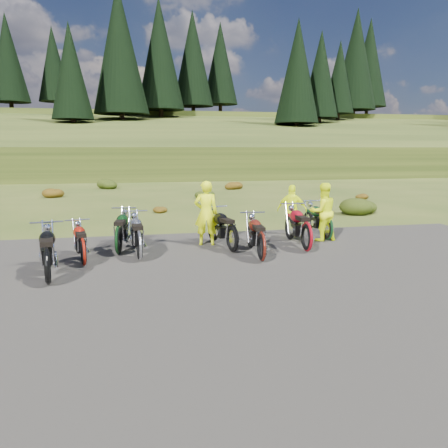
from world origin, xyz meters
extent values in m
plane|color=#364818|center=(0.00, 0.00, 0.00)|extent=(300.00, 300.00, 0.00)
cube|color=black|center=(0.00, -2.00, 0.00)|extent=(20.00, 12.00, 0.04)
cube|color=#2A3A13|center=(0.00, 110.00, 0.00)|extent=(300.00, 90.00, 9.17)
cylinder|color=black|center=(-21.00, 69.00, 9.48)|extent=(0.70, 0.70, 2.20)
cone|color=black|center=(-21.00, 69.00, 17.38)|extent=(6.16, 6.16, 14.00)
cylinder|color=black|center=(-15.00, 75.00, 10.27)|extent=(0.70, 0.70, 2.20)
cone|color=black|center=(-15.00, 75.00, 17.67)|extent=(5.72, 5.72, 13.00)
cylinder|color=black|center=(-9.00, 50.00, 5.69)|extent=(0.70, 0.70, 2.20)
cone|color=black|center=(-9.00, 50.00, 12.59)|extent=(5.28, 5.28, 12.00)
cylinder|color=black|center=(-3.00, 56.00, 6.88)|extent=(0.70, 0.70, 2.20)
cone|color=black|center=(-3.00, 56.00, 16.78)|extent=(7.92, 7.92, 18.00)
cylinder|color=black|center=(3.00, 62.00, 8.08)|extent=(0.70, 0.70, 2.20)
cone|color=black|center=(3.00, 62.00, 17.48)|extent=(7.48, 7.48, 17.00)
cylinder|color=black|center=(9.00, 68.00, 9.28)|extent=(0.70, 0.70, 2.20)
cone|color=black|center=(9.00, 68.00, 18.18)|extent=(7.04, 7.04, 16.00)
cylinder|color=black|center=(15.00, 74.00, 10.27)|extent=(0.70, 0.70, 2.20)
cone|color=black|center=(15.00, 74.00, 18.67)|extent=(6.60, 6.60, 15.00)
cylinder|color=black|center=(21.00, 49.00, 5.49)|extent=(0.70, 0.70, 2.20)
cone|color=black|center=(21.00, 49.00, 13.39)|extent=(6.16, 6.16, 14.00)
cylinder|color=black|center=(27.00, 55.00, 6.68)|extent=(0.70, 0.70, 2.20)
cone|color=black|center=(27.00, 55.00, 14.08)|extent=(5.72, 5.72, 13.00)
cylinder|color=black|center=(33.00, 61.00, 7.88)|extent=(0.70, 0.70, 2.20)
cone|color=black|center=(33.00, 61.00, 14.78)|extent=(5.28, 5.28, 12.00)
cylinder|color=black|center=(39.00, 67.00, 9.08)|extent=(0.70, 0.70, 2.20)
cone|color=black|center=(39.00, 67.00, 18.98)|extent=(7.92, 7.92, 18.00)
cylinder|color=black|center=(45.00, 73.00, 10.27)|extent=(0.70, 0.70, 2.20)
cone|color=black|center=(45.00, 73.00, 19.67)|extent=(7.48, 7.48, 17.00)
ellipsoid|color=#6B370D|center=(-6.20, 16.60, 0.38)|extent=(1.30, 1.30, 0.77)
ellipsoid|color=#20310C|center=(-3.30, 21.90, 0.46)|extent=(1.56, 1.56, 0.92)
ellipsoid|color=#6B370D|center=(-0.40, 9.20, 0.23)|extent=(0.77, 0.77, 0.45)
ellipsoid|color=#20310C|center=(2.50, 14.50, 0.31)|extent=(1.03, 1.03, 0.61)
ellipsoid|color=#6B370D|center=(5.40, 19.80, 0.38)|extent=(1.30, 1.30, 0.77)
ellipsoid|color=#20310C|center=(8.30, 7.10, 0.46)|extent=(1.56, 1.56, 0.92)
ellipsoid|color=#6B370D|center=(11.20, 12.40, 0.23)|extent=(0.77, 0.77, 0.45)
imported|color=#E8FB0D|center=(0.64, 2.10, 0.95)|extent=(0.75, 0.55, 1.91)
imported|color=#E8FB0D|center=(4.29, 2.02, 0.90)|extent=(0.91, 0.73, 1.79)
imported|color=#E8FB0D|center=(3.68, 3.10, 0.83)|extent=(1.05, 0.77, 1.66)
camera|label=1|loc=(-1.36, -10.47, 2.86)|focal=35.00mm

